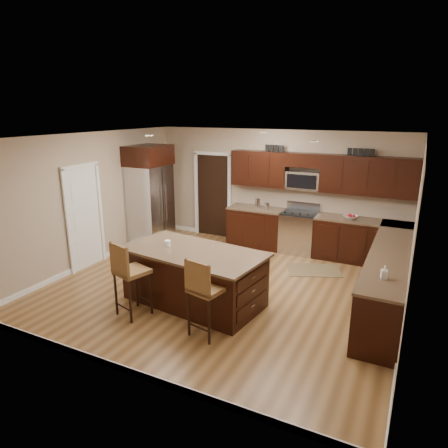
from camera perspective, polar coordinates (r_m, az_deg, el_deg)
The scene contains 22 objects.
floor at distance 7.38m, azimuth -0.07°, elevation -9.03°, with size 6.00×6.00×0.00m, color brown.
ceiling at distance 6.70m, azimuth -0.08°, elevation 12.37°, with size 6.00×6.00×0.00m, color silver.
wall_back at distance 9.40m, azimuth 7.41°, elevation 5.02°, with size 6.00×6.00×0.00m, color tan.
wall_left at distance 8.64m, azimuth -18.24°, elevation 3.36°, with size 5.50×5.50×0.00m, color tan.
wall_right at distance 6.25m, azimuth 25.42°, elevation -2.12°, with size 5.50×5.50×0.00m, color tan.
base_cabinets at distance 7.97m, azimuth 17.08°, elevation -4.24°, with size 4.02×3.96×0.92m.
upper_cabinets at distance 8.88m, azimuth 13.59°, elevation 7.27°, with size 4.00×0.33×0.80m.
range at distance 9.14m, azimuth 10.63°, elevation -1.12°, with size 0.76×0.64×1.11m.
microwave at distance 9.02m, azimuth 11.27°, elevation 6.12°, with size 0.76×0.31×0.40m, color silver.
doorway at distance 10.09m, azimuth -1.59°, elevation 4.06°, with size 0.85×0.03×2.06m, color black.
pantry_door at distance 8.50m, azimuth -19.34°, elevation 0.76°, with size 0.03×0.80×2.04m, color white.
letter_decor at distance 8.86m, azimuth 12.87°, elevation 10.26°, with size 2.20×0.03×0.15m, color black, non-canonical shape.
island at distance 6.71m, azimuth -4.30°, elevation -7.75°, with size 2.45×1.49×0.92m.
stool_left at distance 6.30m, azimuth -13.57°, elevation -6.58°, with size 0.56×0.56×1.21m.
stool_right at distance 5.61m, azimuth -2.91°, elevation -9.29°, with size 0.52×0.52×1.17m.
refrigerator at distance 9.49m, azimuth -10.51°, elevation 4.07°, with size 0.79×1.01×2.35m.
floor_mat at distance 8.31m, azimuth 12.74°, elevation -6.43°, with size 1.03×0.69×0.01m, color brown.
fruit_bowl at distance 8.80m, azimuth 17.65°, elevation 0.97°, with size 0.28×0.28×0.07m, color silver.
soap_bottle at distance 5.86m, azimuth 21.93°, elevation -6.41°, with size 0.08×0.08×0.18m, color #B2B2B2.
canister_tall at distance 9.30m, azimuth 4.85°, elevation 2.97°, with size 0.12×0.12×0.22m, color silver.
canister_short at distance 9.23m, azimuth 6.17°, elevation 2.61°, with size 0.11×0.11×0.15m, color silver.
island_jar at distance 6.76m, azimuth -8.05°, elevation -2.74°, with size 0.10×0.10×0.10m, color white.
Camera 1 is at (2.97, -5.99, 3.14)m, focal length 32.00 mm.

